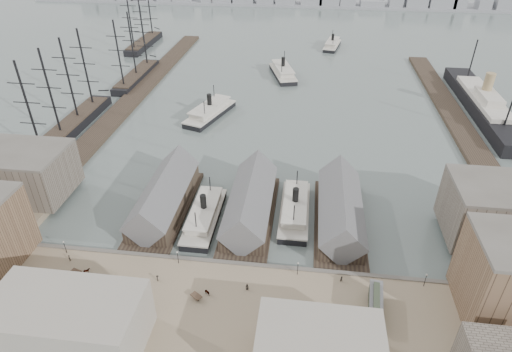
# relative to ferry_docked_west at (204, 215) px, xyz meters

# --- Properties ---
(ground) EXTENTS (900.00, 900.00, 0.00)m
(ground) POSITION_rel_ferry_docked_west_xyz_m (13.00, -12.96, -2.29)
(ground) COLOR #54625F
(ground) RESTS_ON ground
(quay) EXTENTS (180.00, 30.00, 2.00)m
(quay) POSITION_rel_ferry_docked_west_xyz_m (13.00, -32.96, -1.29)
(quay) COLOR #87745B
(quay) RESTS_ON ground
(seawall) EXTENTS (180.00, 1.20, 2.30)m
(seawall) POSITION_rel_ferry_docked_west_xyz_m (13.00, -18.16, -1.14)
(seawall) COLOR #59544C
(seawall) RESTS_ON ground
(west_wharf) EXTENTS (10.00, 220.00, 1.60)m
(west_wharf) POSITION_rel_ferry_docked_west_xyz_m (-55.00, 87.04, -1.49)
(west_wharf) COLOR #2D231C
(west_wharf) RESTS_ON ground
(east_wharf) EXTENTS (10.00, 180.00, 1.60)m
(east_wharf) POSITION_rel_ferry_docked_west_xyz_m (91.00, 77.04, -1.49)
(east_wharf) COLOR #2D231C
(east_wharf) RESTS_ON ground
(ferry_shed_west) EXTENTS (14.00, 42.00, 12.60)m
(ferry_shed_west) POSITION_rel_ferry_docked_west_xyz_m (-13.00, 3.92, 2.35)
(ferry_shed_west) COLOR #2D231C
(ferry_shed_west) RESTS_ON ground
(ferry_shed_center) EXTENTS (14.00, 42.00, 12.60)m
(ferry_shed_center) POSITION_rel_ferry_docked_west_xyz_m (13.00, 3.92, 2.35)
(ferry_shed_center) COLOR #2D231C
(ferry_shed_center) RESTS_ON ground
(ferry_shed_east) EXTENTS (14.00, 42.00, 12.60)m
(ferry_shed_east) POSITION_rel_ferry_docked_west_xyz_m (39.00, 3.92, 2.35)
(ferry_shed_east) COLOR #2D231C
(ferry_shed_east) RESTS_ON ground
(warehouse_west_back) EXTENTS (26.00, 20.00, 14.00)m
(warehouse_west_back) POSITION_rel_ferry_docked_west_xyz_m (-57.00, 5.04, 6.71)
(warehouse_west_back) COLOR #60564C
(warehouse_west_back) RESTS_ON west_land
(warehouse_east_back) EXTENTS (28.00, 20.00, 15.00)m
(warehouse_east_back) POSITION_rel_ferry_docked_west_xyz_m (81.00, 2.04, 7.21)
(warehouse_east_back) COLOR #60564C
(warehouse_east_back) RESTS_ON east_land
(street_bldg_west) EXTENTS (30.00, 16.00, 12.00)m
(street_bldg_west) POSITION_rel_ferry_docked_west_xyz_m (-17.00, -44.96, 5.71)
(street_bldg_west) COLOR gray
(street_bldg_west) RESTS_ON quay
(lamp_post_far_w) EXTENTS (0.44, 0.44, 3.92)m
(lamp_post_far_w) POSITION_rel_ferry_docked_west_xyz_m (-32.00, -19.96, 2.42)
(lamp_post_far_w) COLOR black
(lamp_post_far_w) RESTS_ON quay
(lamp_post_near_w) EXTENTS (0.44, 0.44, 3.92)m
(lamp_post_near_w) POSITION_rel_ferry_docked_west_xyz_m (-2.00, -19.96, 2.42)
(lamp_post_near_w) COLOR black
(lamp_post_near_w) RESTS_ON quay
(lamp_post_near_e) EXTENTS (0.44, 0.44, 3.92)m
(lamp_post_near_e) POSITION_rel_ferry_docked_west_xyz_m (28.00, -19.96, 2.42)
(lamp_post_near_e) COLOR black
(lamp_post_near_e) RESTS_ON quay
(lamp_post_far_e) EXTENTS (0.44, 0.44, 3.92)m
(lamp_post_far_e) POSITION_rel_ferry_docked_west_xyz_m (58.00, -19.96, 2.42)
(lamp_post_far_e) COLOR black
(lamp_post_far_e) RESTS_ON quay
(far_shore) EXTENTS (500.00, 40.00, 15.72)m
(far_shore) POSITION_rel_ferry_docked_west_xyz_m (10.93, 321.18, 1.62)
(far_shore) COLOR gray
(far_shore) RESTS_ON ground
(ferry_docked_west) EXTENTS (8.21, 27.36, 9.77)m
(ferry_docked_west) POSITION_rel_ferry_docked_west_xyz_m (0.00, 0.00, 0.00)
(ferry_docked_west) COLOR black
(ferry_docked_west) RESTS_ON ground
(ferry_docked_east) EXTENTS (8.39, 27.97, 9.99)m
(ferry_docked_east) POSITION_rel_ferry_docked_west_xyz_m (26.00, 6.41, 0.05)
(ferry_docked_east) COLOR black
(ferry_docked_east) RESTS_ON ground
(ferry_open_near) EXTENTS (18.49, 32.08, 10.98)m
(ferry_open_near) POSITION_rel_ferry_docked_west_xyz_m (-14.24, 71.83, 0.28)
(ferry_open_near) COLOR black
(ferry_open_near) RESTS_ON ground
(ferry_open_mid) EXTENTS (17.76, 32.21, 11.02)m
(ferry_open_mid) POSITION_rel_ferry_docked_west_xyz_m (13.32, 127.63, 0.29)
(ferry_open_mid) COLOR black
(ferry_open_mid) RESTS_ON ground
(ferry_open_far) EXTENTS (12.48, 27.07, 9.31)m
(ferry_open_far) POSITION_rel_ferry_docked_west_xyz_m (40.86, 185.99, -0.11)
(ferry_open_far) COLOR black
(ferry_open_far) RESTS_ON ground
(sailing_ship_near) EXTENTS (8.78, 60.48, 36.09)m
(sailing_ship_near) POSITION_rel_ferry_docked_west_xyz_m (-67.61, 50.47, 0.36)
(sailing_ship_near) COLOR black
(sailing_ship_near) RESTS_ON ground
(sailing_ship_mid) EXTENTS (8.36, 48.32, 34.38)m
(sailing_ship_mid) POSITION_rel_ferry_docked_west_xyz_m (-62.77, 112.45, 0.17)
(sailing_ship_mid) COLOR black
(sailing_ship_mid) RESTS_ON ground
(sailing_ship_far) EXTENTS (8.77, 48.74, 36.07)m
(sailing_ship_far) POSITION_rel_ferry_docked_west_xyz_m (-80.88, 174.10, 0.31)
(sailing_ship_far) COLOR black
(sailing_ship_far) RESTS_ON ground
(ocean_steamer) EXTENTS (11.99, 87.64, 17.53)m
(ocean_steamer) POSITION_rel_ferry_docked_west_xyz_m (105.00, 92.97, 1.48)
(ocean_steamer) COLOR black
(ocean_steamer) RESTS_ON ground
(tram) EXTENTS (4.17, 11.56, 4.02)m
(tram) POSITION_rel_ferry_docked_west_xyz_m (45.48, -29.02, 1.77)
(tram) COLOR black
(tram) RESTS_ON quay
(horse_cart_left) EXTENTS (4.78, 2.70, 1.51)m
(horse_cart_left) POSITION_rel_ferry_docked_west_xyz_m (-24.08, -26.41, 0.49)
(horse_cart_left) COLOR black
(horse_cart_left) RESTS_ON quay
(horse_cart_center) EXTENTS (4.64, 3.66, 1.54)m
(horse_cart_center) POSITION_rel_ferry_docked_west_xyz_m (6.75, -29.71, 0.51)
(horse_cart_center) COLOR black
(horse_cart_center) RESTS_ON quay
(horse_cart_right) EXTENTS (4.52, 1.53, 1.42)m
(horse_cart_right) POSITION_rel_ferry_docked_west_xyz_m (35.22, -38.40, 0.46)
(horse_cart_right) COLOR black
(horse_cart_right) RESTS_ON quay
(pedestrian_0) EXTENTS (0.79, 0.78, 1.76)m
(pedestrian_0) POSITION_rel_ferry_docked_west_xyz_m (-29.73, -22.59, 0.59)
(pedestrian_0) COLOR black
(pedestrian_0) RESTS_ON quay
(pedestrian_1) EXTENTS (0.91, 1.00, 1.67)m
(pedestrian_1) POSITION_rel_ferry_docked_west_xyz_m (-27.92, -29.99, 0.55)
(pedestrian_1) COLOR black
(pedestrian_1) RESTS_ON quay
(pedestrian_2) EXTENTS (1.04, 1.23, 1.65)m
(pedestrian_2) POSITION_rel_ferry_docked_west_xyz_m (-5.29, -26.35, 0.54)
(pedestrian_2) COLOR black
(pedestrian_2) RESTS_ON quay
(pedestrian_3) EXTENTS (0.98, 0.93, 1.64)m
(pedestrian_3) POSITION_rel_ferry_docked_west_xyz_m (-4.45, -36.69, 0.53)
(pedestrian_3) COLOR black
(pedestrian_3) RESTS_ON quay
(pedestrian_4) EXTENTS (0.84, 0.56, 1.70)m
(pedestrian_4) POSITION_rel_ferry_docked_west_xyz_m (16.48, -26.36, 0.56)
(pedestrian_4) COLOR black
(pedestrian_4) RESTS_ON quay
(pedestrian_5) EXTENTS (0.66, 0.73, 1.65)m
(pedestrian_5) POSITION_rel_ferry_docked_west_xyz_m (27.52, -30.09, 0.54)
(pedestrian_5) COLOR black
(pedestrian_5) RESTS_ON quay
(pedestrian_6) EXTENTS (0.97, 1.00, 1.62)m
(pedestrian_6) POSITION_rel_ferry_docked_west_xyz_m (38.65, -20.96, 0.52)
(pedestrian_6) COLOR black
(pedestrian_6) RESTS_ON quay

